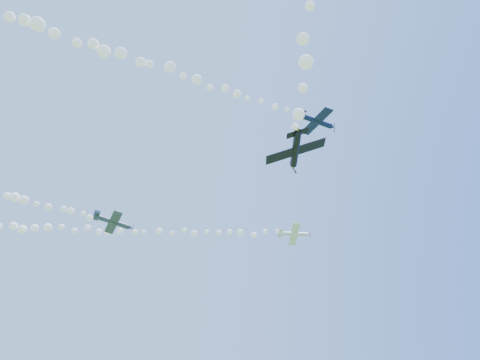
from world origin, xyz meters
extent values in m
cylinder|color=white|center=(20.33, 15.41, 49.07)|extent=(6.16, 1.17, 0.91)
cone|color=white|center=(23.61, 14.90, 49.04)|extent=(0.76, 0.85, 0.82)
cone|color=#BC3715|center=(24.06, 14.83, 49.03)|extent=(0.32, 0.30, 0.29)
cube|color=black|center=(23.94, 14.85, 49.03)|extent=(0.12, 0.34, 1.94)
cube|color=white|center=(20.58, 15.36, 48.95)|extent=(2.65, 7.67, 0.92)
cube|color=white|center=(17.61, 15.83, 49.15)|extent=(1.26, 2.75, 0.36)
cube|color=#BC3715|center=(17.55, 15.90, 49.70)|extent=(1.00, 0.36, 1.24)
sphere|color=black|center=(21.20, 15.31, 49.45)|extent=(0.85, 0.91, 0.81)
cylinder|color=#0D173D|center=(15.34, -13.06, 52.19)|extent=(6.23, 1.08, 0.98)
cone|color=#0D173D|center=(18.62, -12.40, 52.13)|extent=(0.76, 0.85, 0.84)
cone|color=silver|center=(19.08, -12.31, 52.12)|extent=(0.32, 0.30, 0.30)
cube|color=black|center=(18.96, -12.33, 52.12)|extent=(0.20, 0.58, 1.94)
cube|color=#0D173D|center=(15.58, -12.98, 52.06)|extent=(2.95, 7.63, 1.92)
cube|color=#0D173D|center=(12.61, -13.61, 52.29)|extent=(1.36, 2.75, 0.71)
cube|color=silver|center=(12.57, -13.75, 52.84)|extent=(1.06, 0.55, 1.24)
sphere|color=black|center=(16.22, -12.97, 52.55)|extent=(0.91, 1.02, 0.91)
cylinder|color=#333A4A|center=(-16.12, 11.15, 44.11)|extent=(6.53, 2.36, 1.35)
cone|color=#333A4A|center=(-12.76, 12.07, 43.86)|extent=(0.98, 1.02, 0.91)
cone|color=navy|center=(-12.30, 12.20, 43.83)|extent=(0.40, 0.37, 0.32)
cube|color=black|center=(-12.42, 12.17, 43.84)|extent=(0.25, 0.20, 2.04)
cube|color=#333A4A|center=(-15.87, 11.22, 43.96)|extent=(3.65, 8.09, 0.58)
cube|color=#333A4A|center=(-18.90, 10.37, 44.36)|extent=(1.62, 2.94, 0.26)
cube|color=navy|center=(-18.94, 10.34, 44.96)|extent=(1.11, 0.39, 1.36)
sphere|color=black|center=(-15.21, 11.38, 44.45)|extent=(1.01, 0.97, 0.86)
cylinder|color=black|center=(7.80, -21.33, 35.89)|extent=(1.65, 6.34, 1.50)
cone|color=black|center=(8.58, -18.06, 36.24)|extent=(0.93, 0.90, 0.93)
cone|color=yellow|center=(8.69, -17.61, 36.29)|extent=(0.33, 0.37, 0.33)
cube|color=black|center=(8.66, -17.73, 36.28)|extent=(0.86, 0.11, 1.89)
cube|color=black|center=(7.91, -21.07, 35.80)|extent=(7.35, 3.44, 2.96)
cube|color=black|center=(7.14, -24.04, 35.65)|extent=(2.67, 1.53, 1.10)
cube|color=yellow|center=(6.91, -24.13, 36.18)|extent=(0.76, 0.99, 1.30)
sphere|color=black|center=(7.86, -20.48, 36.35)|extent=(1.12, 0.92, 1.03)
camera|label=1|loc=(-5.59, -52.90, 2.00)|focal=30.00mm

